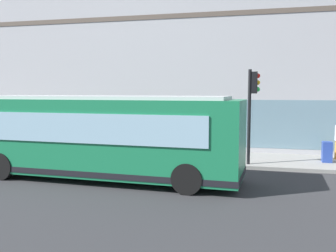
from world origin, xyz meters
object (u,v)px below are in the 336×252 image
object	(u,v)px
traffic_light_near_corner	(252,99)
pedestrian_near_hydrant	(116,134)
city_bus_nearside	(104,137)
pedestrian_near_building_entrance	(62,132)
pedestrian_by_light_pole	(186,135)
fire_hydrant	(150,145)
newspaper_vending_box	(327,152)

from	to	relation	value
traffic_light_near_corner	pedestrian_near_hydrant	distance (m)	7.41
city_bus_nearside	pedestrian_near_building_entrance	world-z (taller)	city_bus_nearside
pedestrian_near_hydrant	pedestrian_by_light_pole	size ratio (longest dim) A/B	1.01
traffic_light_near_corner	fire_hydrant	bearing A→B (deg)	69.66
newspaper_vending_box	city_bus_nearside	bearing A→B (deg)	119.18
traffic_light_near_corner	newspaper_vending_box	bearing A→B (deg)	-68.43
fire_hydrant	newspaper_vending_box	bearing A→B (deg)	-94.18
traffic_light_near_corner	pedestrian_by_light_pole	bearing A→B (deg)	57.74
fire_hydrant	pedestrian_near_building_entrance	distance (m)	5.16
fire_hydrant	pedestrian_near_building_entrance	xyz separation A→B (m)	(0.39, 5.11, 0.52)
traffic_light_near_corner	pedestrian_by_light_pole	xyz separation A→B (m)	(2.04, 3.23, -1.89)
city_bus_nearside	pedestrian_near_building_entrance	bearing A→B (deg)	40.99
city_bus_nearside	fire_hydrant	xyz separation A→B (m)	(5.29, -0.18, -1.04)
traffic_light_near_corner	pedestrian_near_hydrant	bearing A→B (deg)	74.46
pedestrian_by_light_pole	pedestrian_near_hydrant	bearing A→B (deg)	91.89
pedestrian_by_light_pole	newspaper_vending_box	bearing A→B (deg)	-96.93
pedestrian_near_building_entrance	pedestrian_by_light_pole	bearing A→B (deg)	-91.73
traffic_light_near_corner	pedestrian_near_hydrant	xyz separation A→B (m)	(1.92, 6.91, -1.88)
pedestrian_near_hydrant	pedestrian_near_building_entrance	bearing A→B (deg)	84.16
city_bus_nearside	traffic_light_near_corner	size ratio (longest dim) A/B	2.54
traffic_light_near_corner	newspaper_vending_box	size ratio (longest dim) A/B	4.43
city_bus_nearside	traffic_light_near_corner	distance (m)	6.38
newspaper_vending_box	pedestrian_by_light_pole	bearing A→B (deg)	83.07
fire_hydrant	pedestrian_near_hydrant	xyz separation A→B (m)	(0.06, 1.89, 0.54)
pedestrian_near_hydrant	pedestrian_by_light_pole	bearing A→B (deg)	-88.11
pedestrian_near_hydrant	pedestrian_near_building_entrance	size ratio (longest dim) A/B	1.02
fire_hydrant	pedestrian_near_building_entrance	bearing A→B (deg)	85.65
pedestrian_by_light_pole	newspaper_vending_box	size ratio (longest dim) A/B	1.74
pedestrian_near_building_entrance	newspaper_vending_box	distance (m)	13.37
pedestrian_near_hydrant	pedestrian_near_building_entrance	xyz separation A→B (m)	(0.33, 3.23, -0.02)
city_bus_nearside	pedestrian_near_building_entrance	xyz separation A→B (m)	(5.67, 4.93, -0.52)
fire_hydrant	newspaper_vending_box	xyz separation A→B (m)	(-0.60, -8.21, 0.09)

